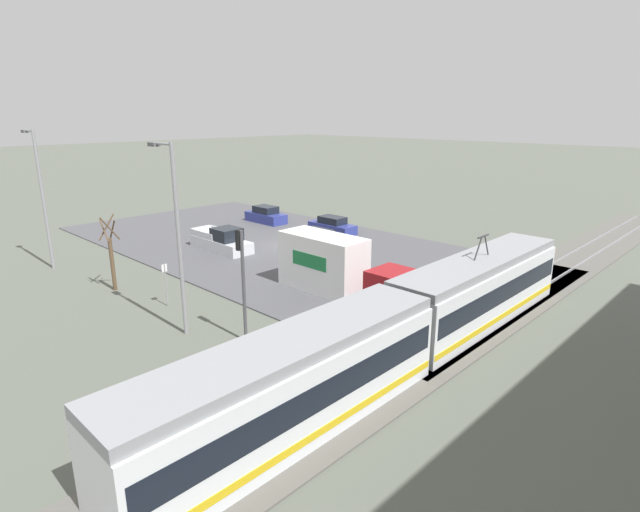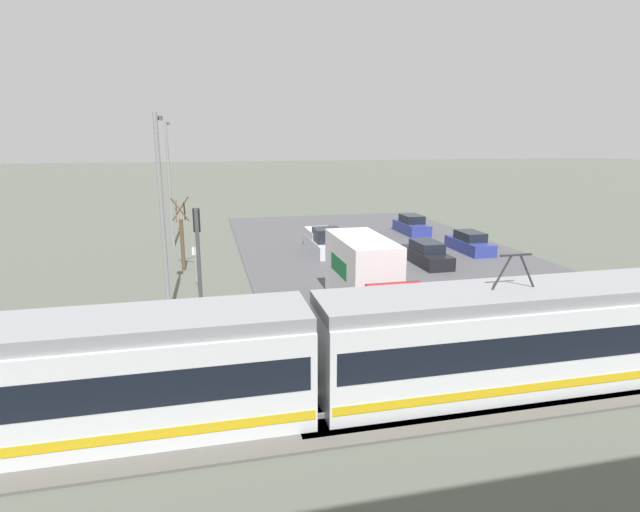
% 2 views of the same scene
% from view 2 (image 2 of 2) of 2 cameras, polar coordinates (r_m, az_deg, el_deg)
% --- Properties ---
extents(ground_plane, '(320.00, 320.00, 0.00)m').
position_cam_2_polar(ground_plane, '(35.23, 7.84, -0.20)').
color(ground_plane, '#565B51').
extents(road_surface, '(20.11, 40.16, 0.08)m').
position_cam_2_polar(road_surface, '(35.22, 7.84, -0.13)').
color(road_surface, '#4C4C51').
rests_on(road_surface, ground).
extents(rail_bed, '(68.58, 4.40, 0.22)m').
position_cam_2_polar(rail_bed, '(20.03, 27.17, -12.02)').
color(rail_bed, '#5B5954').
rests_on(rail_bed, ground).
extents(light_rail_tram, '(26.05, 2.83, 4.46)m').
position_cam_2_polar(light_rail_tram, '(15.30, -0.80, -11.49)').
color(light_rail_tram, white).
rests_on(light_rail_tram, ground).
extents(box_truck, '(2.35, 9.43, 3.38)m').
position_cam_2_polar(box_truck, '(23.38, 5.73, -2.88)').
color(box_truck, maroon).
rests_on(box_truck, ground).
extents(pickup_truck, '(2.01, 5.79, 1.86)m').
position_cam_2_polar(pickup_truck, '(36.22, 0.58, 1.56)').
color(pickup_truck, silver).
rests_on(pickup_truck, ground).
extents(sedan_car_0, '(1.77, 4.74, 1.50)m').
position_cam_2_polar(sedan_car_0, '(33.55, 12.07, 0.18)').
color(sedan_car_0, black).
rests_on(sedan_car_0, ground).
extents(sedan_car_1, '(1.82, 4.43, 1.60)m').
position_cam_2_polar(sedan_car_1, '(44.27, 10.42, 3.43)').
color(sedan_car_1, navy).
rests_on(sedan_car_1, ground).
extents(sedan_car_2, '(1.72, 4.52, 1.47)m').
position_cam_2_polar(sedan_car_2, '(37.99, 16.73, 1.40)').
color(sedan_car_2, navy).
rests_on(sedan_car_2, ground).
extents(traffic_light_pole, '(0.28, 0.47, 5.39)m').
position_cam_2_polar(traffic_light_pole, '(20.84, -13.72, 0.06)').
color(traffic_light_pole, '#47474C').
rests_on(traffic_light_pole, ground).
extents(street_tree, '(1.10, 0.91, 4.64)m').
position_cam_2_polar(street_tree, '(32.32, -15.50, 2.06)').
color(street_tree, brown).
rests_on(street_tree, ground).
extents(street_lamp_near_crossing, '(0.36, 1.95, 9.44)m').
position_cam_2_polar(street_lamp_near_crossing, '(39.58, -16.86, 8.69)').
color(street_lamp_near_crossing, gray).
rests_on(street_lamp_near_crossing, ground).
extents(street_lamp_mid_block, '(0.36, 1.95, 9.21)m').
position_cam_2_polar(street_lamp_mid_block, '(23.47, -17.64, 5.63)').
color(street_lamp_mid_block, gray).
rests_on(street_lamp_mid_block, ground).
extents(no_parking_sign, '(0.32, 0.08, 2.45)m').
position_cam_2_polar(no_parking_sign, '(27.78, -14.01, -0.95)').
color(no_parking_sign, gray).
rests_on(no_parking_sign, ground).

